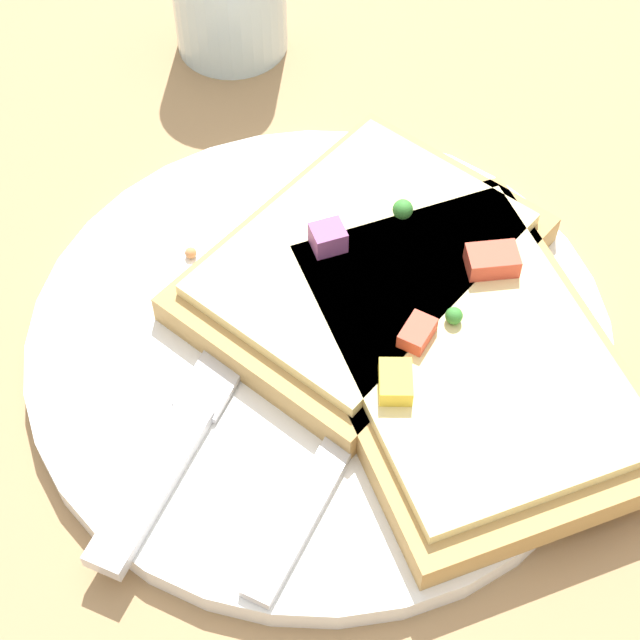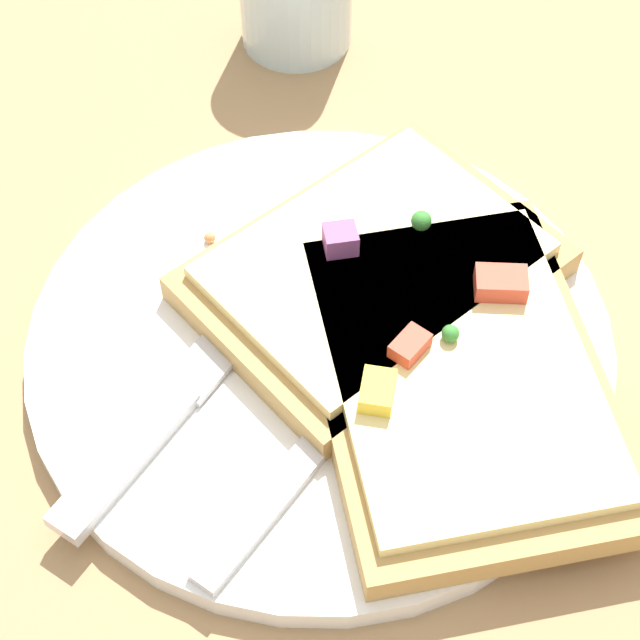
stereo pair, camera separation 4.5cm
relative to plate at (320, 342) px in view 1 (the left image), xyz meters
The scene contains 7 objects.
ground_plane 0.01m from the plate, ahead, with size 4.00×4.00×0.00m, color #9E7A51.
plate is the anchor object (origin of this frame).
fork 0.03m from the plate, ahead, with size 0.04×0.21×0.01m.
knife 0.06m from the plate, 115.12° to the right, with size 0.04×0.20×0.01m.
pizza_slice_main 0.04m from the plate, 88.84° to the left, with size 0.13×0.17×0.03m.
pizza_slice_corner 0.06m from the plate, 14.37° to the left, with size 0.20×0.19×0.03m.
crumb_scatter 0.03m from the plate, 45.67° to the left, with size 0.14×0.09×0.01m.
Camera 1 is at (0.14, -0.23, 0.38)m, focal length 60.00 mm.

